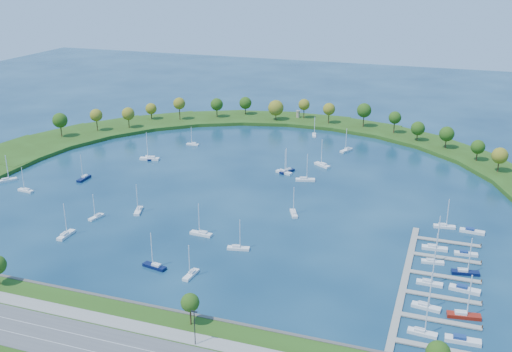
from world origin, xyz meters
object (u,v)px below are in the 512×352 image
(docked_boat_4, at_px, (429,282))
(docked_boat_7, at_px, (465,271))
(moored_boat_6, at_px, (96,216))
(moored_boat_4, at_px, (284,172))
(docked_boat_1, at_px, (462,340))
(moored_boat_1, at_px, (66,234))
(moored_boat_5, at_px, (238,247))
(docked_boat_5, at_px, (464,289))
(docked_boat_3, at_px, (464,315))
(moored_boat_14, at_px, (138,210))
(moored_boat_10, at_px, (191,274))
(moored_boat_17, at_px, (201,233))
(moored_boat_18, at_px, (84,178))
(docked_boat_2, at_px, (426,306))
(moored_boat_19, at_px, (193,144))
(moored_boat_3, at_px, (150,158))
(moored_boat_15, at_px, (148,158))
(docked_boat_9, at_px, (466,254))
(moored_boat_7, at_px, (305,179))
(moored_boat_13, at_px, (287,170))
(dock_system, at_px, (428,284))
(docked_boat_11, at_px, (472,231))
(docked_boat_8, at_px, (434,247))
(moored_boat_11, at_px, (155,265))
(moored_boat_0, at_px, (26,190))
(harbor_tower, at_px, (298,114))
(moored_boat_9, at_px, (314,134))
(moored_boat_2, at_px, (294,213))
(moored_boat_12, at_px, (322,164))
(docked_boat_10, at_px, (444,226))
(moored_boat_16, at_px, (7,179))
(docked_boat_6, at_px, (433,261))

(docked_boat_4, distance_m, docked_boat_7, 15.02)
(moored_boat_6, bearing_deg, moored_boat_4, 155.64)
(moored_boat_4, xyz_separation_m, docked_boat_1, (83.25, -111.77, -0.21))
(moored_boat_1, bearing_deg, moored_boat_5, -81.45)
(docked_boat_5, bearing_deg, docked_boat_7, 96.76)
(moored_boat_4, distance_m, docked_boat_1, 139.37)
(docked_boat_1, height_order, docked_boat_3, docked_boat_3)
(moored_boat_14, xyz_separation_m, docked_boat_3, (125.54, -35.96, 0.06))
(moored_boat_10, xyz_separation_m, moored_boat_17, (-9.25, 28.76, 0.03))
(moored_boat_10, xyz_separation_m, moored_boat_18, (-84.87, 64.95, 0.04))
(docked_boat_2, bearing_deg, moored_boat_19, 144.02)
(moored_boat_3, xyz_separation_m, moored_boat_15, (-1.67, 0.75, -0.12))
(moored_boat_15, xyz_separation_m, moored_boat_19, (11.58, 29.63, -0.00))
(docked_boat_9, bearing_deg, moored_boat_15, 154.22)
(moored_boat_7, xyz_separation_m, moored_boat_18, (-97.27, -31.99, -0.02))
(moored_boat_13, height_order, moored_boat_17, moored_boat_17)
(dock_system, bearing_deg, docked_boat_11, 74.24)
(docked_boat_8, bearing_deg, moored_boat_15, 155.05)
(moored_boat_1, xyz_separation_m, docked_boat_1, (139.42, -19.65, -0.23))
(moored_boat_11, relative_size, moored_boat_18, 0.99)
(moored_boat_11, bearing_deg, moored_boat_0, -15.02)
(harbor_tower, relative_size, moored_boat_17, 0.36)
(moored_boat_11, distance_m, docked_boat_8, 97.27)
(moored_boat_9, bearing_deg, docked_boat_3, -167.05)
(moored_boat_2, distance_m, docked_boat_9, 66.94)
(moored_boat_9, height_order, moored_boat_14, moored_boat_14)
(moored_boat_0, relative_size, moored_boat_2, 0.96)
(moored_boat_6, bearing_deg, moored_boat_3, -155.77)
(moored_boat_4, height_order, docked_boat_2, docked_boat_2)
(moored_boat_5, relative_size, moored_boat_11, 0.92)
(docked_boat_11, bearing_deg, docked_boat_8, -119.28)
(moored_boat_4, xyz_separation_m, moored_boat_14, (-42.25, -63.43, -0.00))
(moored_boat_18, distance_m, docked_boat_2, 168.76)
(moored_boat_11, relative_size, moored_boat_12, 0.93)
(moored_boat_14, height_order, docked_boat_3, docked_boat_3)
(moored_boat_17, bearing_deg, docked_boat_10, -152.93)
(docked_boat_10, bearing_deg, moored_boat_19, 146.08)
(moored_boat_11, distance_m, docked_boat_1, 97.55)
(moored_boat_1, distance_m, moored_boat_5, 64.67)
(harbor_tower, distance_m, docked_boat_8, 180.94)
(moored_boat_14, bearing_deg, moored_boat_12, 125.87)
(moored_boat_6, xyz_separation_m, moored_boat_10, (54.71, -29.22, 0.02))
(moored_boat_17, xyz_separation_m, docked_boat_4, (82.26, -9.07, -0.02))
(dock_system, height_order, docked_boat_5, docked_boat_5)
(moored_boat_2, relative_size, moored_boat_15, 1.11)
(moored_boat_19, relative_size, docked_boat_5, 1.08)
(moored_boat_16, height_order, docked_boat_1, moored_boat_16)
(moored_boat_4, distance_m, docked_boat_6, 100.24)
(moored_boat_19, height_order, docked_boat_8, docked_boat_8)
(dock_system, distance_m, moored_boat_15, 166.01)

